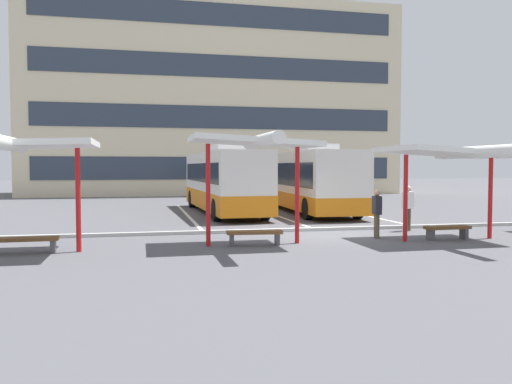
% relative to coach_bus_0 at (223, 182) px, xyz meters
% --- Properties ---
extents(ground_plane, '(160.00, 160.00, 0.00)m').
position_rel_coach_bus_0_xyz_m(ground_plane, '(2.31, -9.40, -1.58)').
color(ground_plane, '#515156').
extents(terminal_building, '(32.08, 10.09, 19.41)m').
position_rel_coach_bus_0_xyz_m(terminal_building, '(2.35, 20.84, 6.77)').
color(terminal_building, beige).
rests_on(terminal_building, ground).
extents(coach_bus_0, '(2.88, 11.42, 3.47)m').
position_rel_coach_bus_0_xyz_m(coach_bus_0, '(0.00, 0.00, 0.00)').
color(coach_bus_0, silver).
rests_on(coach_bus_0, ground).
extents(coach_bus_1, '(3.00, 10.79, 3.50)m').
position_rel_coach_bus_0_xyz_m(coach_bus_1, '(4.47, -0.63, 0.02)').
color(coach_bus_1, silver).
rests_on(coach_bus_1, ground).
extents(lane_stripe_0, '(0.16, 14.00, 0.01)m').
position_rel_coach_bus_0_xyz_m(lane_stripe_0, '(-1.95, -1.27, -1.58)').
color(lane_stripe_0, white).
rests_on(lane_stripe_0, ground).
extents(lane_stripe_1, '(0.16, 14.00, 0.01)m').
position_rel_coach_bus_0_xyz_m(lane_stripe_1, '(2.31, -1.27, -1.58)').
color(lane_stripe_1, white).
rests_on(lane_stripe_1, ground).
extents(lane_stripe_2, '(0.16, 14.00, 0.01)m').
position_rel_coach_bus_0_xyz_m(lane_stripe_2, '(6.57, -1.27, -1.58)').
color(lane_stripe_2, white).
rests_on(lane_stripe_2, ground).
extents(waiting_shelter_0, '(4.02, 4.95, 3.14)m').
position_rel_coach_bus_0_xyz_m(waiting_shelter_0, '(-7.40, -11.68, 1.33)').
color(waiting_shelter_0, red).
rests_on(waiting_shelter_0, ground).
extents(bench_0, '(1.96, 0.45, 0.45)m').
position_rel_coach_bus_0_xyz_m(bench_0, '(-7.40, -11.42, -1.24)').
color(bench_0, brown).
rests_on(bench_0, ground).
extents(waiting_shelter_1, '(3.78, 4.31, 3.33)m').
position_rel_coach_bus_0_xyz_m(waiting_shelter_1, '(-0.82, -11.41, 1.47)').
color(waiting_shelter_1, red).
rests_on(waiting_shelter_1, ground).
extents(bench_1, '(1.72, 0.58, 0.45)m').
position_rel_coach_bus_0_xyz_m(bench_1, '(-0.82, -11.29, -1.25)').
color(bench_1, brown).
rests_on(bench_1, ground).
extents(waiting_shelter_2, '(4.08, 4.95, 3.04)m').
position_rel_coach_bus_0_xyz_m(waiting_shelter_2, '(5.61, -11.77, 1.20)').
color(waiting_shelter_2, red).
rests_on(waiting_shelter_2, ground).
extents(bench_2, '(1.55, 0.46, 0.45)m').
position_rel_coach_bus_0_xyz_m(bench_2, '(5.61, -11.45, -1.25)').
color(bench_2, brown).
rests_on(bench_2, ground).
extents(platform_kerb, '(44.00, 0.24, 0.12)m').
position_rel_coach_bus_0_xyz_m(platform_kerb, '(2.31, -8.26, -1.52)').
color(platform_kerb, '#ADADA8').
rests_on(platform_kerb, ground).
extents(waiting_passenger_1, '(0.30, 0.50, 1.63)m').
position_rel_coach_bus_0_xyz_m(waiting_passenger_1, '(3.49, -10.65, -0.65)').
color(waiting_passenger_1, brown).
rests_on(waiting_passenger_1, ground).
extents(waiting_passenger_2, '(0.53, 0.42, 1.69)m').
position_rel_coach_bus_0_xyz_m(waiting_passenger_2, '(5.51, -9.02, -0.60)').
color(waiting_passenger_2, brown).
rests_on(waiting_passenger_2, ground).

